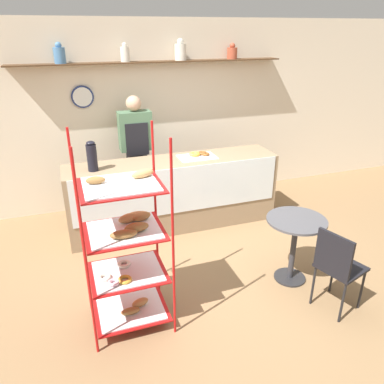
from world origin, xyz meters
name	(u,v)px	position (x,y,z in m)	size (l,w,h in m)	color
ground_plane	(204,270)	(0.00, 0.00, 0.00)	(14.00, 14.00, 0.00)	olive
back_wall	(153,114)	(0.00, 2.16, 1.37)	(10.00, 0.30, 2.70)	beige
display_counter	(174,194)	(0.00, 1.16, 0.48)	(2.83, 0.61, 0.96)	#937A5B
pastry_rack	(127,247)	(-0.92, -0.51, 0.80)	(0.72, 0.60, 1.83)	#B71414
person_worker	(136,152)	(-0.37, 1.75, 0.94)	(0.45, 0.23, 1.73)	#282833
cafe_table	(295,235)	(0.85, -0.45, 0.55)	(0.62, 0.62, 0.74)	#262628
cafe_chair	(337,263)	(0.94, -1.01, 0.54)	(0.48, 0.48, 0.87)	black
coffee_carafe	(92,156)	(-1.03, 1.11, 1.14)	(0.12, 0.12, 0.37)	black
donut_tray_counter	(197,155)	(0.35, 1.20, 0.98)	(0.50, 0.32, 0.05)	silver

